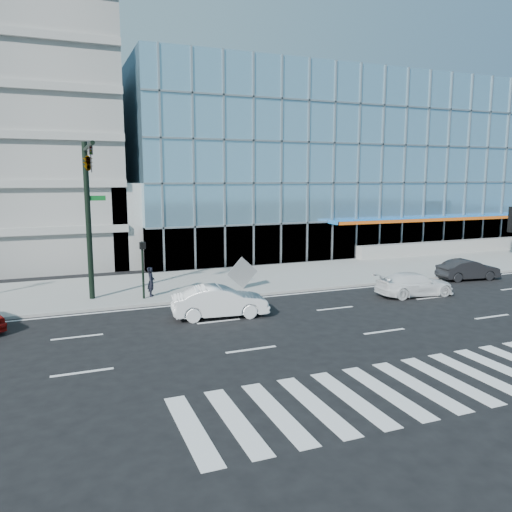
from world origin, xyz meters
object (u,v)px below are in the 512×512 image
Objects in this scene: dark_sedan at (468,270)px; tilted_panel at (242,273)px; traffic_signal at (88,182)px; white_sedan at (220,302)px; pedestrian at (151,282)px; white_suv at (414,284)px; ped_signal_post at (143,261)px.

dark_sedan is 3.00× the size of tilted_panel.
traffic_signal is 8.51m from white_sedan.
pedestrian is at bearing 14.68° from traffic_signal.
white_suv is at bearing -90.66° from pedestrian.
tilted_panel is at bearing -73.18° from pedestrian.
tilted_panel is (-14.36, 2.23, 0.43)m from dark_sedan.
pedestrian is (-2.33, 4.65, 0.21)m from white_sedan.
white_suv is 11.15m from white_sedan.
dark_sedan is 2.48× the size of pedestrian.
ped_signal_post is at bearing 8.52° from traffic_signal.
tilted_panel is at bearing -24.31° from white_sedan.
tilted_panel reaches higher than pedestrian.
pedestrian is at bearing 75.77° from white_suv.
ped_signal_post is at bearing 149.22° from pedestrian.
dark_sedan is at bearing -75.09° from white_sedan.
traffic_signal is at bearing 60.99° from white_sedan.
traffic_signal reaches higher than white_suv.
white_suv is 14.23m from pedestrian.
traffic_signal is at bearing 81.50° from white_suv.
traffic_signal reaches higher than pedestrian.
pedestrian is at bearing 41.14° from ped_signal_post.
white_sedan reaches higher than white_suv.
pedestrian is at bearing 177.95° from tilted_panel.
dark_sedan is at bearing -65.11° from white_suv.
white_suv is at bearing -82.35° from white_sedan.
tilted_panel is (2.79, 4.54, 0.34)m from white_sedan.
dark_sedan is at bearing -9.63° from tilted_panel.
tilted_panel reaches higher than dark_sedan.
traffic_signal is 6.06m from pedestrian.
white_suv is (13.93, -4.17, -1.51)m from ped_signal_post.
dark_sedan is 19.61m from pedestrian.
white_suv is at bearing 117.58° from dark_sedan.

